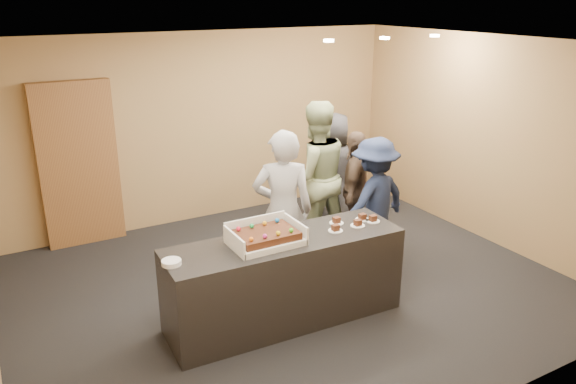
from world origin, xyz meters
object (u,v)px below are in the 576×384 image
object	(u,v)px
storage_cabinet	(79,165)
person_dark_suit	(334,171)
person_sage_man	(315,176)
plate_stack	(171,262)
person_navy_man	(374,200)
cake_box	(265,238)
person_server_grey	(283,211)
sheet_cake	(266,235)
person_brown_extra	(355,190)
serving_counter	(285,280)

from	to	relation	value
storage_cabinet	person_dark_suit	distance (m)	3.41
person_dark_suit	person_sage_man	bearing A→B (deg)	68.79
plate_stack	person_navy_man	world-z (taller)	person_navy_man
cake_box	person_dark_suit	xyz separation A→B (m)	(2.01, 1.80, -0.12)
plate_stack	person_server_grey	xyz separation A→B (m)	(1.48, 0.63, -0.01)
cake_box	person_sage_man	size ratio (longest dim) A/B	0.35
cake_box	sheet_cake	world-z (taller)	cake_box
cake_box	person_brown_extra	world-z (taller)	person_brown_extra
plate_stack	sheet_cake	bearing A→B (deg)	-1.23
plate_stack	person_dark_suit	size ratio (longest dim) A/B	0.11
sheet_cake	person_brown_extra	xyz separation A→B (m)	(1.89, 1.15, -0.22)
storage_cabinet	cake_box	bearing A→B (deg)	-68.38
person_sage_man	person_server_grey	bearing A→B (deg)	48.82
person_server_grey	person_sage_man	size ratio (longest dim) A/B	0.94
cake_box	person_navy_man	size ratio (longest dim) A/B	0.43
serving_counter	plate_stack	bearing A→B (deg)	-178.72
cake_box	person_sage_man	xyz separation A→B (m)	(1.41, 1.36, 0.02)
serving_counter	cake_box	bearing A→B (deg)	175.35
person_sage_man	sheet_cake	bearing A→B (deg)	52.90
plate_stack	cake_box	bearing A→B (deg)	0.32
storage_cabinet	person_dark_suit	world-z (taller)	storage_cabinet
storage_cabinet	person_navy_man	xyz separation A→B (m)	(3.03, -2.30, -0.30)
storage_cabinet	sheet_cake	size ratio (longest dim) A/B	3.72
serving_counter	person_navy_man	size ratio (longest dim) A/B	1.53
person_server_grey	person_navy_man	distance (m)	1.31
person_server_grey	person_dark_suit	size ratio (longest dim) A/B	1.11
plate_stack	person_server_grey	bearing A→B (deg)	22.99
person_navy_man	person_dark_suit	xyz separation A→B (m)	(0.17, 1.12, 0.04)
person_sage_man	person_dark_suit	xyz separation A→B (m)	(0.60, 0.44, -0.15)
serving_counter	plate_stack	xyz separation A→B (m)	(-1.14, 0.02, 0.47)
serving_counter	person_server_grey	size ratio (longest dim) A/B	1.31
storage_cabinet	sheet_cake	xyz separation A→B (m)	(1.18, -3.00, -0.08)
cake_box	person_dark_suit	world-z (taller)	person_dark_suit
sheet_cake	person_sage_man	xyz separation A→B (m)	(1.41, 1.39, -0.03)
plate_stack	person_navy_man	xyz separation A→B (m)	(2.78, 0.68, -0.14)
person_dark_suit	person_navy_man	bearing A→B (deg)	114.12
person_navy_man	person_dark_suit	bearing A→B (deg)	-108.16
sheet_cake	person_sage_man	distance (m)	1.98
person_dark_suit	sheet_cake	bearing A→B (deg)	74.74
person_sage_man	person_brown_extra	xyz separation A→B (m)	(0.48, -0.24, -0.19)
cake_box	serving_counter	bearing A→B (deg)	-6.94
storage_cabinet	person_brown_extra	world-z (taller)	storage_cabinet
sheet_cake	storage_cabinet	bearing A→B (deg)	111.45
person_brown_extra	person_sage_man	bearing A→B (deg)	-70.41
person_brown_extra	sheet_cake	bearing A→B (deg)	-12.77
serving_counter	person_dark_suit	size ratio (longest dim) A/B	1.46
serving_counter	person_brown_extra	size ratio (longest dim) A/B	1.54
person_server_grey	person_navy_man	bearing A→B (deg)	-153.04
cake_box	plate_stack	xyz separation A→B (m)	(-0.93, -0.01, -0.02)
storage_cabinet	sheet_cake	world-z (taller)	storage_cabinet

